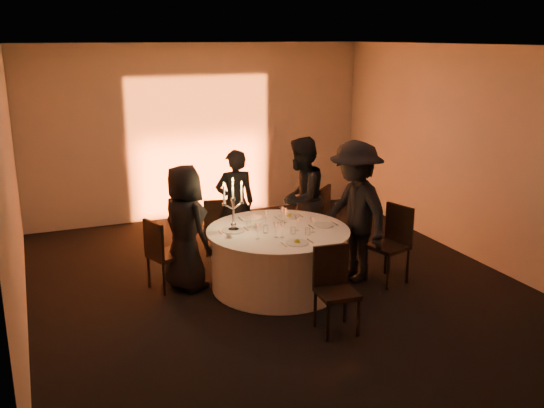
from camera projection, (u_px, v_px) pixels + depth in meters
name	position (u px, v px, depth m)	size (l,w,h in m)	color
floor	(278.00, 286.00, 7.78)	(7.00, 7.00, 0.00)	black
ceiling	(279.00, 45.00, 6.97)	(7.00, 7.00, 0.00)	white
wall_back	(200.00, 132.00, 10.49)	(7.00, 7.00, 0.00)	beige
wall_front	(472.00, 273.00, 4.26)	(7.00, 7.00, 0.00)	beige
wall_left	(12.00, 197.00, 6.28)	(7.00, 7.00, 0.00)	beige
wall_right	(475.00, 155.00, 8.47)	(7.00, 7.00, 0.00)	beige
uplighter_fixture	(207.00, 216.00, 10.61)	(0.25, 0.12, 0.10)	black
banquet_table	(278.00, 258.00, 7.67)	(1.80, 1.80, 0.77)	black
chair_left	(162.00, 251.00, 7.56)	(0.52, 0.52, 0.92)	black
chair_back_left	(217.00, 223.00, 8.81)	(0.44, 0.45, 0.85)	black
chair_back_right	(317.00, 214.00, 8.97)	(0.61, 0.61, 0.98)	black
chair_right	(392.00, 239.00, 7.84)	(0.54, 0.54, 1.00)	black
chair_front	(334.00, 284.00, 6.53)	(0.44, 0.44, 0.94)	black
guest_left	(185.00, 228.00, 7.55)	(0.78, 0.51, 1.60)	black
guest_back_left	(235.00, 203.00, 8.68)	(0.57, 0.38, 1.57)	black
guest_back_right	(301.00, 199.00, 8.58)	(0.85, 0.66, 1.76)	black
guest_right	(355.00, 212.00, 7.81)	(1.19, 0.68, 1.84)	black
plate_left	(233.00, 230.00, 7.51)	(0.36, 0.29, 0.01)	white
plate_back_left	(252.00, 218.00, 8.04)	(0.36, 0.28, 0.01)	white
plate_back_right	(289.00, 216.00, 8.08)	(0.35, 0.29, 0.08)	white
plate_right	(323.00, 225.00, 7.72)	(0.36, 0.25, 0.01)	white
plate_front	(297.00, 242.00, 7.06)	(0.36, 0.27, 0.08)	white
coffee_cup	(229.00, 235.00, 7.27)	(0.11, 0.11, 0.07)	white
candelabra	(233.00, 212.00, 7.47)	(0.29, 0.14, 0.68)	silver
wine_glass_a	(266.00, 215.00, 7.70)	(0.07, 0.07, 0.19)	white
wine_glass_b	(297.00, 220.00, 7.49)	(0.07, 0.07, 0.19)	white
wine_glass_c	(282.00, 227.00, 7.23)	(0.07, 0.07, 0.19)	white
wine_glass_d	(313.00, 222.00, 7.42)	(0.07, 0.07, 0.19)	white
wine_glass_e	(285.00, 213.00, 7.80)	(0.07, 0.07, 0.19)	white
wine_glass_f	(258.00, 228.00, 7.18)	(0.07, 0.07, 0.19)	white
wine_glass_g	(276.00, 227.00, 7.23)	(0.07, 0.07, 0.19)	white
wine_glass_h	(282.00, 211.00, 7.88)	(0.07, 0.07, 0.19)	white
tumbler_a	(293.00, 231.00, 7.38)	(0.07, 0.07, 0.09)	white
tumbler_b	(266.00, 229.00, 7.43)	(0.07, 0.07, 0.09)	white
tumbler_c	(249.00, 224.00, 7.66)	(0.07, 0.07, 0.09)	white
tumbler_d	(308.00, 231.00, 7.36)	(0.07, 0.07, 0.09)	white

